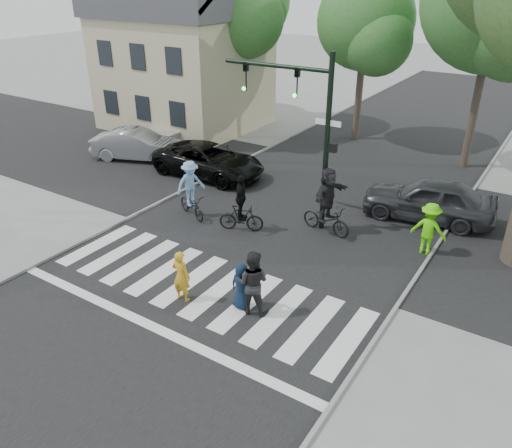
{
  "coord_description": "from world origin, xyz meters",
  "views": [
    {
      "loc": [
        7.85,
        -8.34,
        8.14
      ],
      "look_at": [
        0.5,
        3.0,
        1.3
      ],
      "focal_mm": 35.0,
      "sensor_mm": 36.0,
      "label": 1
    }
  ],
  "objects_px": {
    "car_suv": "(209,160)",
    "car_grey": "(429,199)",
    "pedestrian_adult": "(253,282)",
    "traffic_signal": "(305,116)",
    "pedestrian_child": "(242,286)",
    "pedestrian_woman": "(181,276)",
    "cyclist_right": "(327,204)",
    "cyclist_left": "(191,193)",
    "car_silver": "(138,145)",
    "cyclist_mid": "(241,208)"
  },
  "relations": [
    {
      "from": "traffic_signal",
      "to": "car_suv",
      "type": "relative_size",
      "value": 1.18
    },
    {
      "from": "car_suv",
      "to": "car_grey",
      "type": "relative_size",
      "value": 1.1
    },
    {
      "from": "cyclist_right",
      "to": "car_silver",
      "type": "distance_m",
      "value": 11.16
    },
    {
      "from": "pedestrian_child",
      "to": "cyclist_left",
      "type": "height_order",
      "value": "cyclist_left"
    },
    {
      "from": "car_silver",
      "to": "cyclist_right",
      "type": "bearing_deg",
      "value": -122.37
    },
    {
      "from": "pedestrian_adult",
      "to": "cyclist_mid",
      "type": "bearing_deg",
      "value": -67.09
    },
    {
      "from": "cyclist_right",
      "to": "car_grey",
      "type": "height_order",
      "value": "cyclist_right"
    },
    {
      "from": "car_suv",
      "to": "car_grey",
      "type": "xyz_separation_m",
      "value": [
        9.4,
        0.84,
        0.08
      ]
    },
    {
      "from": "pedestrian_woman",
      "to": "pedestrian_child",
      "type": "xyz_separation_m",
      "value": [
        1.58,
        0.61,
        -0.09
      ]
    },
    {
      "from": "pedestrian_woman",
      "to": "cyclist_left",
      "type": "height_order",
      "value": "cyclist_left"
    },
    {
      "from": "cyclist_left",
      "to": "car_suv",
      "type": "bearing_deg",
      "value": 119.11
    },
    {
      "from": "traffic_signal",
      "to": "car_suv",
      "type": "distance_m",
      "value": 6.74
    },
    {
      "from": "car_suv",
      "to": "cyclist_mid",
      "type": "bearing_deg",
      "value": -131.39
    },
    {
      "from": "pedestrian_child",
      "to": "cyclist_right",
      "type": "distance_m",
      "value": 5.22
    },
    {
      "from": "car_silver",
      "to": "traffic_signal",
      "type": "bearing_deg",
      "value": -122.21
    },
    {
      "from": "cyclist_right",
      "to": "car_grey",
      "type": "xyz_separation_m",
      "value": [
        2.65,
        2.94,
        -0.27
      ]
    },
    {
      "from": "pedestrian_woman",
      "to": "car_suv",
      "type": "distance_m",
      "value": 9.47
    },
    {
      "from": "car_silver",
      "to": "cyclist_mid",
      "type": "bearing_deg",
      "value": -134.51
    },
    {
      "from": "cyclist_left",
      "to": "car_silver",
      "type": "bearing_deg",
      "value": 150.51
    },
    {
      "from": "pedestrian_child",
      "to": "car_silver",
      "type": "xyz_separation_m",
      "value": [
        -11.0,
        7.19,
        0.05
      ]
    },
    {
      "from": "pedestrian_adult",
      "to": "car_silver",
      "type": "distance_m",
      "value": 13.44
    },
    {
      "from": "pedestrian_child",
      "to": "cyclist_mid",
      "type": "relative_size",
      "value": 0.66
    },
    {
      "from": "pedestrian_woman",
      "to": "cyclist_right",
      "type": "xyz_separation_m",
      "value": [
        1.55,
        5.82,
        0.3
      ]
    },
    {
      "from": "traffic_signal",
      "to": "car_grey",
      "type": "bearing_deg",
      "value": 35.73
    },
    {
      "from": "pedestrian_woman",
      "to": "car_suv",
      "type": "xyz_separation_m",
      "value": [
        -5.2,
        7.91,
        -0.05
      ]
    },
    {
      "from": "cyclist_right",
      "to": "pedestrian_adult",
      "type": "bearing_deg",
      "value": -85.91
    },
    {
      "from": "pedestrian_adult",
      "to": "car_silver",
      "type": "xyz_separation_m",
      "value": [
        -11.35,
        7.2,
        -0.19
      ]
    },
    {
      "from": "car_suv",
      "to": "pedestrian_woman",
      "type": "bearing_deg",
      "value": -147.63
    },
    {
      "from": "cyclist_right",
      "to": "car_suv",
      "type": "distance_m",
      "value": 7.08
    },
    {
      "from": "car_silver",
      "to": "car_grey",
      "type": "bearing_deg",
      "value": -108.09
    },
    {
      "from": "cyclist_right",
      "to": "pedestrian_child",
      "type": "bearing_deg",
      "value": -89.73
    },
    {
      "from": "traffic_signal",
      "to": "pedestrian_child",
      "type": "xyz_separation_m",
      "value": [
        1.15,
        -5.44,
        -3.23
      ]
    },
    {
      "from": "pedestrian_child",
      "to": "car_silver",
      "type": "distance_m",
      "value": 13.14
    },
    {
      "from": "pedestrian_child",
      "to": "cyclist_right",
      "type": "xyz_separation_m",
      "value": [
        -0.02,
        5.21,
        0.39
      ]
    },
    {
      "from": "pedestrian_adult",
      "to": "car_suv",
      "type": "xyz_separation_m",
      "value": [
        -7.13,
        7.31,
        -0.21
      ]
    },
    {
      "from": "car_suv",
      "to": "car_grey",
      "type": "height_order",
      "value": "car_grey"
    },
    {
      "from": "traffic_signal",
      "to": "pedestrian_adult",
      "type": "bearing_deg",
      "value": -74.66
    },
    {
      "from": "pedestrian_adult",
      "to": "traffic_signal",
      "type": "bearing_deg",
      "value": -89.86
    },
    {
      "from": "cyclist_left",
      "to": "cyclist_right",
      "type": "relative_size",
      "value": 0.91
    },
    {
      "from": "pedestrian_child",
      "to": "car_grey",
      "type": "bearing_deg",
      "value": -111.35
    },
    {
      "from": "traffic_signal",
      "to": "cyclist_left",
      "type": "xyz_separation_m",
      "value": [
        -3.6,
        -1.78,
        -2.96
      ]
    },
    {
      "from": "pedestrian_adult",
      "to": "cyclist_mid",
      "type": "relative_size",
      "value": 0.89
    },
    {
      "from": "pedestrian_adult",
      "to": "cyclist_mid",
      "type": "height_order",
      "value": "cyclist_mid"
    },
    {
      "from": "pedestrian_child",
      "to": "car_suv",
      "type": "relative_size",
      "value": 0.26
    },
    {
      "from": "traffic_signal",
      "to": "pedestrian_woman",
      "type": "distance_m",
      "value": 6.83
    },
    {
      "from": "pedestrian_woman",
      "to": "cyclist_right",
      "type": "bearing_deg",
      "value": -107.84
    },
    {
      "from": "pedestrian_child",
      "to": "car_suv",
      "type": "height_order",
      "value": "car_suv"
    },
    {
      "from": "cyclist_mid",
      "to": "cyclist_right",
      "type": "height_order",
      "value": "cyclist_right"
    },
    {
      "from": "pedestrian_child",
      "to": "car_silver",
      "type": "bearing_deg",
      "value": -36.68
    },
    {
      "from": "car_grey",
      "to": "car_silver",
      "type": "bearing_deg",
      "value": -93.77
    }
  ]
}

